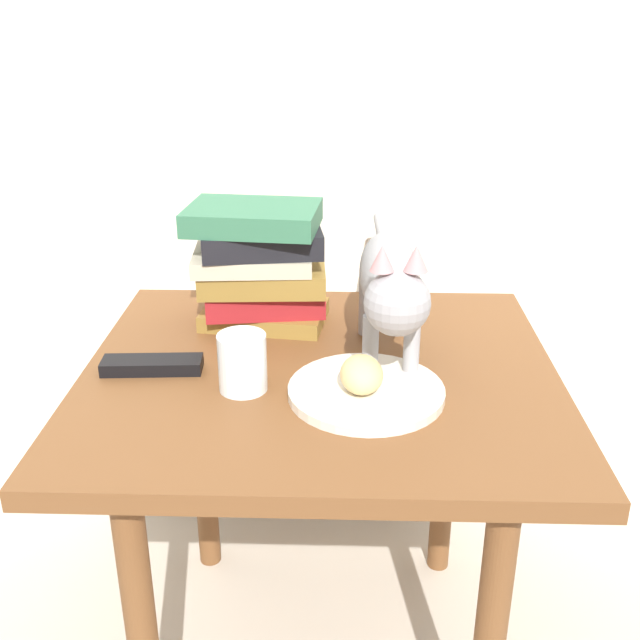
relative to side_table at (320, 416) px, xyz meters
name	(u,v)px	position (x,y,z in m)	size (l,w,h in m)	color
side_table	(320,416)	(0.00, 0.00, 0.00)	(0.72, 0.64, 0.59)	brown
plate	(366,392)	(0.07, -0.08, 0.09)	(0.22, 0.22, 0.01)	silver
bread_roll	(362,374)	(0.06, -0.09, 0.12)	(0.08, 0.06, 0.05)	#E0BC7A
cat	(390,281)	(0.10, 0.03, 0.22)	(0.09, 0.48, 0.23)	#99999E
book_stack	(260,265)	(-0.11, 0.17, 0.19)	(0.23, 0.18, 0.21)	olive
candle_jar	(243,365)	(-0.11, -0.07, 0.12)	(0.07, 0.07, 0.08)	silver
tv_remote	(152,365)	(-0.25, -0.02, 0.09)	(0.15, 0.04, 0.02)	black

